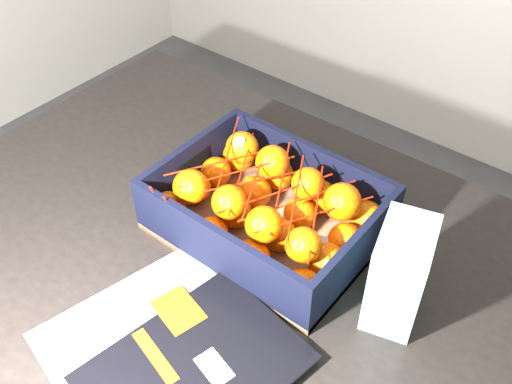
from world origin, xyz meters
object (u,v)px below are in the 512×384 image
Objects in this scene: table at (245,291)px; produce_crate at (267,216)px; magazine_stack at (171,352)px; retail_carton at (399,274)px.

produce_crate is (-0.00, 0.07, 0.13)m from table.
retail_carton is (0.20, 0.26, 0.07)m from magazine_stack.
magazine_stack reaches higher than table.
magazine_stack is at bearing -143.21° from retail_carton.
retail_carton is (0.25, -0.01, 0.05)m from produce_crate.
table is 0.24m from magazine_stack.
retail_carton is at bearing 12.05° from table.
retail_carton reaches higher than produce_crate.
table is at bearing -86.63° from produce_crate.
retail_carton reaches higher than table.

